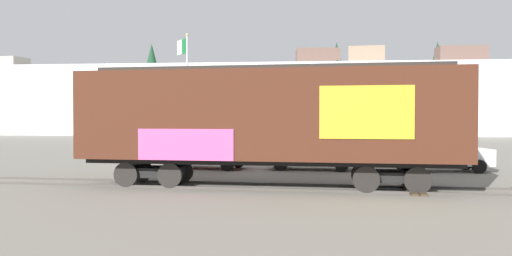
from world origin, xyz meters
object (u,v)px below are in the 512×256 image
object	(u,v)px
freight_car	(268,117)
flagpole	(185,78)
parked_car_red	(206,152)
parked_car_tan	(311,152)
parked_car_white	(436,153)

from	to	relation	value
freight_car	flagpole	xyz separation A→B (m)	(-5.90, 11.45, 2.47)
flagpole	parked_car_red	xyz separation A→B (m)	(2.33, -5.06, -4.21)
parked_car_tan	freight_car	bearing A→B (deg)	-105.40
freight_car	flagpole	size ratio (longest dim) A/B	1.81
freight_car	flagpole	bearing A→B (deg)	117.26
freight_car	parked_car_red	size ratio (longest dim) A/B	3.16
parked_car_tan	parked_car_white	world-z (taller)	parked_car_tan
freight_car	parked_car_tan	xyz separation A→B (m)	(1.73, 6.29, -1.72)
freight_car	parked_car_white	xyz separation A→B (m)	(7.70, 6.09, -1.72)
flagpole	parked_car_white	world-z (taller)	flagpole
parked_car_red	parked_car_tan	size ratio (longest dim) A/B	0.99
freight_car	parked_car_tan	distance (m)	6.75
freight_car	parked_car_white	world-z (taller)	freight_car
parked_car_red	parked_car_tan	bearing A→B (deg)	-1.03
freight_car	parked_car_white	distance (m)	9.97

